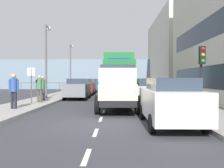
{
  "coord_description": "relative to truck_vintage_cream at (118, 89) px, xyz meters",
  "views": [
    {
      "loc": [
        -0.64,
        8.77,
        1.68
      ],
      "look_at": [
        -0.25,
        -13.9,
        1.2
      ],
      "focal_mm": 37.01,
      "sensor_mm": 36.0,
      "label": 1
    }
  ],
  "objects": [
    {
      "name": "ground_plane",
      "position": [
        0.72,
        -5.65,
        -1.18
      ],
      "size": [
        80.0,
        80.0,
        0.0
      ],
      "primitive_type": "plane",
      "color": "#38383D"
    },
    {
      "name": "sidewalk_left",
      "position": [
        -4.19,
        -5.65,
        -1.1
      ],
      "size": [
        2.76,
        35.76,
        0.15
      ],
      "primitive_type": "cube",
      "color": "#9E9993",
      "rests_on": "ground_plane"
    },
    {
      "name": "sidewalk_right",
      "position": [
        5.63,
        -5.65,
        -1.1
      ],
      "size": [
        2.76,
        35.76,
        0.15
      ],
      "primitive_type": "cube",
      "color": "#9E9993",
      "rests_on": "ground_plane"
    },
    {
      "name": "road_centreline_markings",
      "position": [
        0.72,
        -5.25,
        -1.17
      ],
      "size": [
        0.12,
        32.77,
        0.01
      ],
      "color": "silver",
      "rests_on": "ground_plane"
    },
    {
      "name": "building_far_block",
      "position": [
        -9.94,
        -20.44,
        3.96
      ],
      "size": [
        8.75,
        15.95,
        10.27
      ],
      "color": "beige",
      "rests_on": "ground_plane"
    },
    {
      "name": "sea_horizon",
      "position": [
        0.72,
        -26.54,
        1.32
      ],
      "size": [
        80.0,
        0.8,
        5.0
      ],
      "primitive_type": "cube",
      "color": "gray",
      "rests_on": "ground_plane"
    },
    {
      "name": "seawall_railing",
      "position": [
        0.72,
        -22.94,
        -0.26
      ],
      "size": [
        28.08,
        0.08,
        1.2
      ],
      "color": "#4C5156",
      "rests_on": "ground_plane"
    },
    {
      "name": "truck_vintage_cream",
      "position": [
        0.0,
        0.0,
        0.0
      ],
      "size": [
        2.17,
        5.64,
        2.43
      ],
      "color": "black",
      "rests_on": "ground_plane"
    },
    {
      "name": "lorry_cargo_green",
      "position": [
        -0.16,
        -8.25,
        0.9
      ],
      "size": [
        2.58,
        8.2,
        3.87
      ],
      "color": "#1E7033",
      "rests_on": "ground_plane"
    },
    {
      "name": "car_white_kerbside_near",
      "position": [
        -1.86,
        3.95,
        -0.28
      ],
      "size": [
        1.83,
        4.1,
        1.72
      ],
      "color": "white",
      "rests_on": "ground_plane"
    },
    {
      "name": "car_silver_kerbside_1",
      "position": [
        -1.86,
        -1.51,
        -0.29
      ],
      "size": [
        1.79,
        3.88,
        1.72
      ],
      "color": "#B7BABF",
      "rests_on": "ground_plane"
    },
    {
      "name": "car_maroon_kerbside_2",
      "position": [
        -1.86,
        -7.05,
        -0.28
      ],
      "size": [
        1.81,
        4.45,
        1.72
      ],
      "color": "maroon",
      "rests_on": "ground_plane"
    },
    {
      "name": "car_grey_oppositeside_0",
      "position": [
        3.3,
        -6.94,
        -0.28
      ],
      "size": [
        1.9,
        3.94,
        1.72
      ],
      "color": "slate",
      "rests_on": "ground_plane"
    },
    {
      "name": "car_red_oppositeside_1",
      "position": [
        3.3,
        -12.32,
        -0.28
      ],
      "size": [
        1.87,
        3.97,
        1.72
      ],
      "color": "#B21E1E",
      "rests_on": "ground_plane"
    },
    {
      "name": "car_teal_oppositeside_2",
      "position": [
        3.3,
        -18.59,
        -0.28
      ],
      "size": [
        1.85,
        4.48,
        1.72
      ],
      "color": "#1E6670",
      "rests_on": "ground_plane"
    },
    {
      "name": "pedestrian_couple_b",
      "position": [
        5.38,
        0.47,
        0.05
      ],
      "size": [
        0.53,
        0.34,
        1.82
      ],
      "color": "black",
      "rests_on": "sidewalk_right"
    },
    {
      "name": "pedestrian_near_railing",
      "position": [
        5.11,
        -2.72,
        0.03
      ],
      "size": [
        0.53,
        0.34,
        1.79
      ],
      "color": "#4C473D",
      "rests_on": "sidewalk_right"
    },
    {
      "name": "pedestrian_strolling",
      "position": [
        5.49,
        -4.59,
        0.01
      ],
      "size": [
        0.53,
        0.34,
        1.76
      ],
      "color": "#383342",
      "rests_on": "sidewalk_right"
    },
    {
      "name": "traffic_light_near",
      "position": [
        -4.3,
        0.46,
        1.29
      ],
      "size": [
        0.28,
        0.41,
        3.2
      ],
      "color": "black",
      "rests_on": "sidewalk_left"
    },
    {
      "name": "lamp_post_promenade",
      "position": [
        5.8,
        -6.65,
        2.58
      ],
      "size": [
        0.32,
        1.14,
        6.01
      ],
      "color": "#59595B",
      "rests_on": "sidewalk_right"
    },
    {
      "name": "lamp_post_far",
      "position": [
        5.6,
        -15.73,
        2.46
      ],
      "size": [
        0.32,
        1.14,
        5.78
      ],
      "color": "#59595B",
      "rests_on": "sidewalk_right"
    },
    {
      "name": "street_sign",
      "position": [
        5.4,
        -2.08,
        0.5
      ],
      "size": [
        0.5,
        0.07,
        2.25
      ],
      "color": "#4C4C4C",
      "rests_on": "sidewalk_right"
    }
  ]
}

